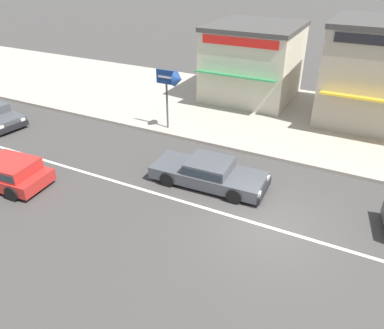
# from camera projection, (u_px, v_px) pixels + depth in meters

# --- Properties ---
(ground_plane) EXTENTS (160.00, 160.00, 0.00)m
(ground_plane) POSITION_uv_depth(u_px,v_px,m) (268.00, 227.00, 12.71)
(ground_plane) COLOR #423F3D
(lane_centre_stripe) EXTENTS (50.40, 0.14, 0.01)m
(lane_centre_stripe) POSITION_uv_depth(u_px,v_px,m) (268.00, 227.00, 12.70)
(lane_centre_stripe) COLOR silver
(lane_centre_stripe) RESTS_ON ground
(kerb_strip) EXTENTS (68.00, 10.00, 0.15)m
(kerb_strip) POSITION_uv_depth(u_px,v_px,m) (321.00, 123.00, 20.15)
(kerb_strip) COLOR #ADA393
(kerb_strip) RESTS_ON ground
(hatchback_red_2) EXTENTS (3.77, 2.01, 1.10)m
(hatchback_red_2) POSITION_uv_depth(u_px,v_px,m) (7.00, 171.00, 14.75)
(hatchback_red_2) COLOR red
(hatchback_red_2) RESTS_ON ground
(sedan_dark_grey_4) EXTENTS (4.67, 1.97, 1.06)m
(sedan_dark_grey_4) POSITION_uv_depth(u_px,v_px,m) (209.00, 172.00, 14.79)
(sedan_dark_grey_4) COLOR #47494F
(sedan_dark_grey_4) RESTS_ON ground
(arrow_signboard) EXTENTS (1.40, 0.75, 3.06)m
(arrow_signboard) POSITION_uv_depth(u_px,v_px,m) (175.00, 81.00, 18.01)
(arrow_signboard) COLOR #4C4C51
(arrow_signboard) RESTS_ON kerb_strip
(shopfront_corner_warung) EXTENTS (5.74, 5.85, 5.14)m
(shopfront_corner_warung) POSITION_uv_depth(u_px,v_px,m) (383.00, 73.00, 19.08)
(shopfront_corner_warung) COLOR #B2A893
(shopfront_corner_warung) RESTS_ON kerb_strip
(shopfront_mid_block) EXTENTS (5.16, 6.22, 4.34)m
(shopfront_mid_block) POSITION_uv_depth(u_px,v_px,m) (253.00, 61.00, 22.76)
(shopfront_mid_block) COLOR beige
(shopfront_mid_block) RESTS_ON kerb_strip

